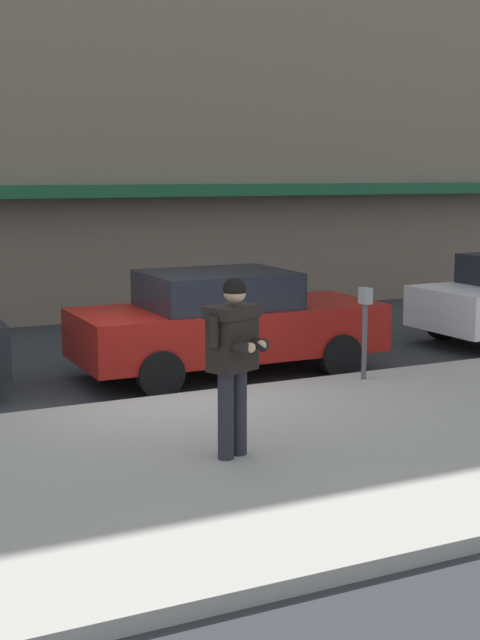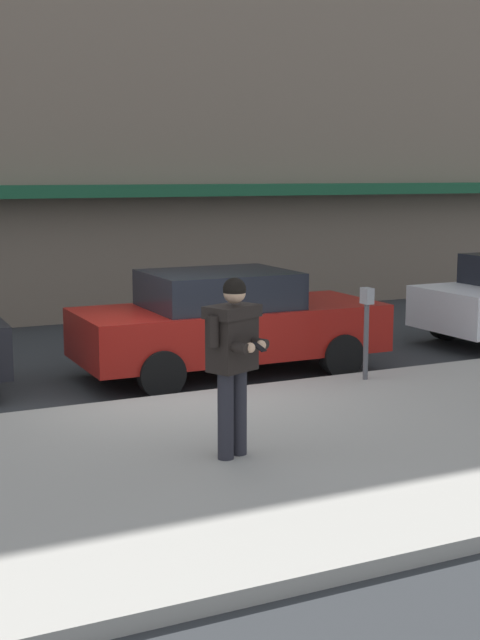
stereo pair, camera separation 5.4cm
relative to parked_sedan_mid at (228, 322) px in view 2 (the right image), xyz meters
The scene contains 6 objects.
ground_plane 1.88m from the parked_sedan_mid, 141.96° to the right, with size 80.00×80.00×0.00m, color #2B2D30.
sidewalk 3.98m from the parked_sedan_mid, 95.00° to the right, with size 32.00×5.30×0.14m, color #99968E.
curb_paint_line 1.32m from the parked_sedan_mid, 108.85° to the right, with size 28.00×0.12×0.01m, color silver.
parked_sedan_mid is the anchor object (origin of this frame).
man_texting_on_phone 4.32m from the parked_sedan_mid, 114.26° to the right, with size 0.61×0.65×1.81m.
parking_meter 2.12m from the parked_sedan_mid, 51.33° to the right, with size 0.12×0.18×1.27m.
Camera 2 is at (-4.09, -10.61, 2.94)m, focal length 50.00 mm.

